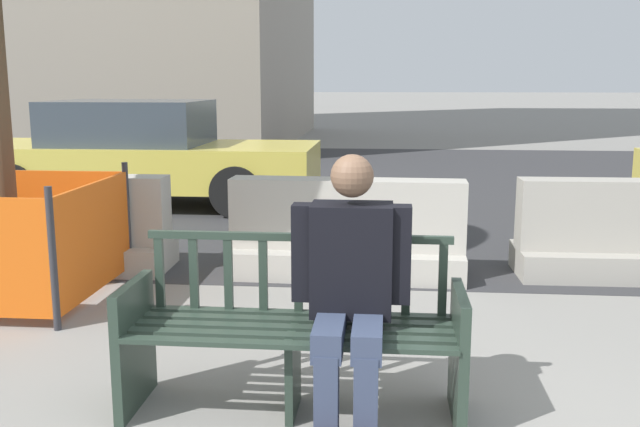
{
  "coord_description": "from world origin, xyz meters",
  "views": [
    {
      "loc": [
        -0.21,
        -2.85,
        1.66
      ],
      "look_at": [
        -0.65,
        2.0,
        0.75
      ],
      "focal_mm": 40.0,
      "sensor_mm": 36.0,
      "label": 1
    }
  ],
  "objects": [
    {
      "name": "street_bench",
      "position": [
        -0.65,
        0.53,
        0.4
      ],
      "size": [
        1.69,
        0.54,
        0.88
      ],
      "color": "#28382D",
      "rests_on": "ground"
    },
    {
      "name": "jersey_barrier_left",
      "position": [
        -3.1,
        3.11,
        0.34
      ],
      "size": [
        2.01,
        0.71,
        0.84
      ],
      "color": "#ADA89E",
      "rests_on": "ground"
    },
    {
      "name": "jersey_barrier_centre",
      "position": [
        -0.52,
        3.12,
        0.34
      ],
      "size": [
        2.02,
        0.74,
        0.84
      ],
      "color": "#ADA89E",
      "rests_on": "ground"
    },
    {
      "name": "construction_fence",
      "position": [
        -3.09,
        2.26,
        0.49
      ],
      "size": [
        1.44,
        1.44,
        0.98
      ],
      "color": "#2D2D33",
      "rests_on": "ground"
    },
    {
      "name": "car_sedan_mid",
      "position": [
        -3.48,
        6.46,
        0.68
      ],
      "size": [
        4.6,
        1.9,
        1.4
      ],
      "color": "#DBC64C",
      "rests_on": "ground"
    },
    {
      "name": "jersey_barrier_right",
      "position": [
        1.94,
        3.28,
        0.34
      ],
      "size": [
        2.01,
        0.71,
        0.84
      ],
      "color": "#9E998E",
      "rests_on": "ground"
    },
    {
      "name": "seated_person",
      "position": [
        -0.36,
        0.47,
        0.69
      ],
      "size": [
        0.58,
        0.72,
        1.31
      ],
      "color": "black",
      "rests_on": "ground"
    },
    {
      "name": "street_asphalt",
      "position": [
        0.0,
        8.7,
        0.0
      ],
      "size": [
        120.0,
        12.0,
        0.01
      ],
      "primitive_type": "cube",
      "color": "#333335",
      "rests_on": "ground"
    }
  ]
}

